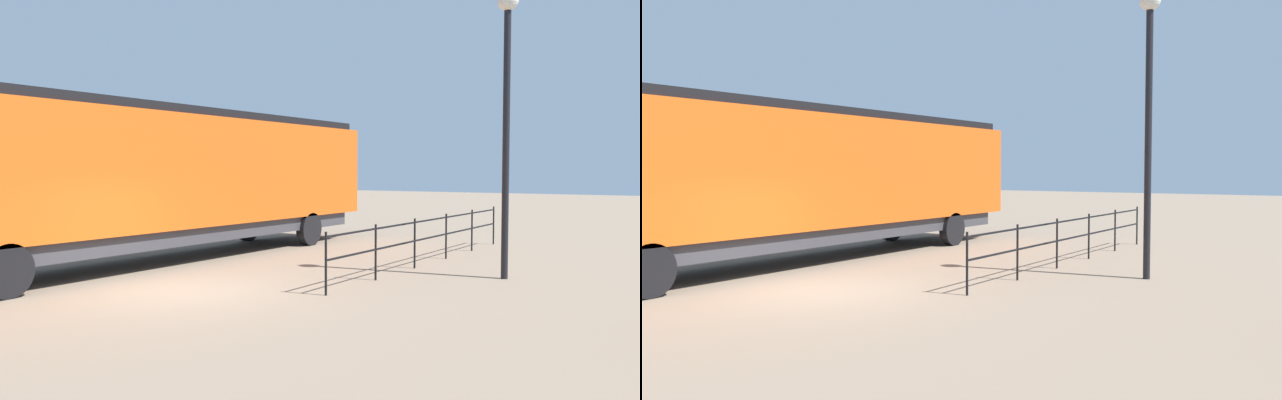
{
  "view_description": "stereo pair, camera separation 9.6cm",
  "coord_description": "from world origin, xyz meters",
  "views": [
    {
      "loc": [
        9.63,
        -9.48,
        2.54
      ],
      "look_at": [
        1.2,
        3.46,
        1.81
      ],
      "focal_mm": 35.99,
      "sensor_mm": 36.0,
      "label": 1
    },
    {
      "loc": [
        9.71,
        -9.43,
        2.54
      ],
      "look_at": [
        1.2,
        3.46,
        1.81
      ],
      "focal_mm": 35.99,
      "sensor_mm": 36.0,
      "label": 2
    }
  ],
  "objects": [
    {
      "name": "locomotive",
      "position": [
        -3.73,
        3.47,
        2.38
      ],
      "size": [
        2.97,
        16.69,
        4.24
      ],
      "color": "#D15114",
      "rests_on": "ground_plane"
    },
    {
      "name": "ground_plane",
      "position": [
        0.0,
        0.0,
        0.0
      ],
      "size": [
        120.0,
        120.0,
        0.0
      ],
      "primitive_type": "plane",
      "color": "#84705B"
    },
    {
      "name": "lamp_post",
      "position": [
        5.14,
        5.3,
        4.48
      ],
      "size": [
        0.48,
        0.48,
        6.65
      ],
      "color": "black",
      "rests_on": "ground_plane"
    },
    {
      "name": "platform_fence",
      "position": [
        2.72,
        6.67,
        0.84
      ],
      "size": [
        0.05,
        10.68,
        1.29
      ],
      "color": "black",
      "rests_on": "ground_plane"
    }
  ]
}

